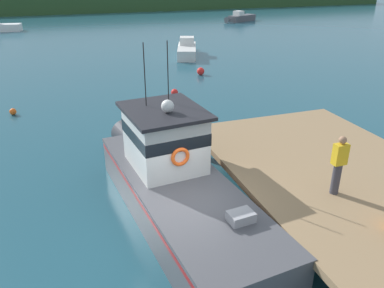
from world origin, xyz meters
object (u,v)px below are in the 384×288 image
at_px(moored_boat_mid_harbor, 240,18).
at_px(mooring_buoy_inshore, 175,92).
at_px(mooring_buoy_channel_marker, 13,112).
at_px(deckhand_by_the_boat, 339,164).
at_px(main_fishing_boat, 174,181).
at_px(moored_boat_far_right, 187,49).
at_px(mooring_buoy_spare_mooring, 201,71).

bearing_deg(moored_boat_mid_harbor, mooring_buoy_inshore, -121.72).
bearing_deg(mooring_buoy_channel_marker, mooring_buoy_inshore, 2.62).
bearing_deg(mooring_buoy_inshore, deckhand_by_the_boat, -88.19).
xyz_separation_m(main_fishing_boat, moored_boat_far_right, (7.52, 21.36, -0.51)).
bearing_deg(mooring_buoy_spare_mooring, deckhand_by_the_boat, -98.66).
distance_m(main_fishing_boat, mooring_buoy_inshore, 11.46).
distance_m(main_fishing_boat, mooring_buoy_channel_marker, 11.78).
bearing_deg(mooring_buoy_channel_marker, moored_boat_far_right, 40.43).
bearing_deg(deckhand_by_the_boat, moored_boat_far_right, 80.89).
xyz_separation_m(mooring_buoy_channel_marker, mooring_buoy_spare_mooring, (11.51, 4.34, 0.09)).
relative_size(moored_boat_mid_harbor, mooring_buoy_channel_marker, 16.39).
bearing_deg(moored_boat_far_right, mooring_buoy_inshore, -112.05).
bearing_deg(mooring_buoy_channel_marker, deckhand_by_the_boat, -55.43).
relative_size(moored_boat_far_right, mooring_buoy_inshore, 14.29).
height_order(main_fishing_boat, mooring_buoy_channel_marker, main_fishing_boat).
bearing_deg(mooring_buoy_channel_marker, mooring_buoy_spare_mooring, 20.67).
bearing_deg(main_fishing_boat, mooring_buoy_spare_mooring, 66.91).
distance_m(main_fishing_boat, mooring_buoy_spare_mooring, 16.21).
height_order(main_fishing_boat, moored_boat_far_right, main_fishing_boat).
relative_size(mooring_buoy_channel_marker, mooring_buoy_spare_mooring, 0.65).
height_order(deckhand_by_the_boat, mooring_buoy_channel_marker, deckhand_by_the_boat).
bearing_deg(moored_boat_mid_harbor, mooring_buoy_channel_marker, -131.80).
bearing_deg(main_fishing_boat, moored_boat_far_right, 70.60).
xyz_separation_m(main_fishing_boat, mooring_buoy_inshore, (3.31, 10.94, -0.81)).
distance_m(deckhand_by_the_boat, moored_boat_mid_harbor, 46.26).
relative_size(mooring_buoy_inshore, mooring_buoy_spare_mooring, 0.79).
xyz_separation_m(moored_boat_far_right, mooring_buoy_spare_mooring, (-1.17, -6.46, -0.24)).
relative_size(main_fishing_boat, mooring_buoy_inshore, 24.89).
bearing_deg(main_fishing_boat, mooring_buoy_inshore, 73.19).
distance_m(moored_boat_mid_harbor, mooring_buoy_channel_marker, 39.97).
bearing_deg(deckhand_by_the_boat, mooring_buoy_spare_mooring, 81.34).
bearing_deg(moored_boat_far_right, mooring_buoy_channel_marker, -139.57).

